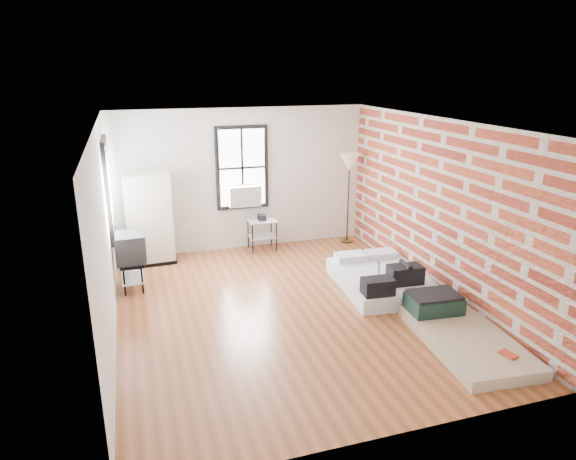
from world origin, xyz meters
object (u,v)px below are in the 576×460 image
object	(u,v)px
mattress_bare	(458,330)
floor_lamp	(349,166)
wardrobe	(149,219)
side_table	(262,226)
tv_stand	(130,250)
mattress_main	(382,279)

from	to	relation	value
mattress_bare	floor_lamp	bearing A→B (deg)	92.09
floor_lamp	wardrobe	bearing A→B (deg)	180.00
wardrobe	floor_lamp	size ratio (longest dim) A/B	0.91
side_table	mattress_bare	bearing A→B (deg)	-69.21
wardrobe	tv_stand	bearing A→B (deg)	-110.63
mattress_main	side_table	bearing A→B (deg)	124.58
wardrobe	side_table	distance (m)	2.20
side_table	tv_stand	bearing A→B (deg)	-155.02
mattress_main	wardrobe	size ratio (longest dim) A/B	1.15
mattress_bare	side_table	xyz separation A→B (m)	(-1.62, 4.27, 0.37)
mattress_main	tv_stand	distance (m)	4.18
wardrobe	side_table	world-z (taller)	wardrobe
wardrobe	mattress_bare	bearing A→B (deg)	-50.24
wardrobe	side_table	size ratio (longest dim) A/B	2.33
mattress_bare	side_table	bearing A→B (deg)	115.73
mattress_main	floor_lamp	distance (m)	2.80
mattress_bare	floor_lamp	xyz separation A→B (m)	(0.21, 4.20, 1.48)
wardrobe	mattress_main	bearing A→B (deg)	-35.69
side_table	floor_lamp	world-z (taller)	floor_lamp
mattress_main	floor_lamp	bearing A→B (deg)	84.54
wardrobe	floor_lamp	world-z (taller)	floor_lamp
mattress_bare	side_table	size ratio (longest dim) A/B	2.84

